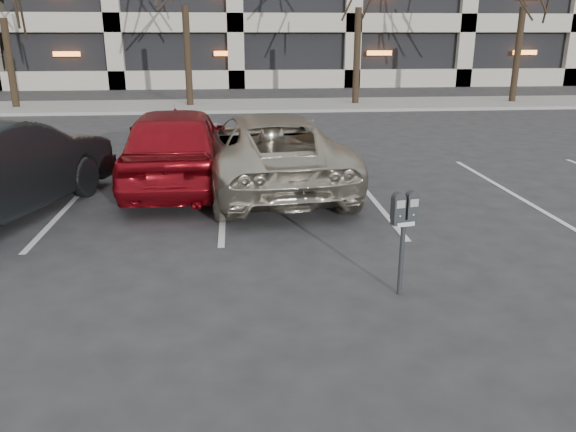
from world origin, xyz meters
TOP-DOWN VIEW (x-y plane):
  - ground at (0.00, 0.00)m, footprint 140.00×140.00m
  - sidewalk at (0.00, 16.00)m, footprint 80.00×4.00m
  - stall_lines at (-1.40, 2.30)m, footprint 16.90×5.20m
  - parking_meter at (0.76, -2.01)m, footprint 0.34×0.19m
  - suv_silver at (-0.51, 2.98)m, footprint 3.13×5.72m
  - car_red at (-2.34, 3.33)m, footprint 2.02×4.89m

SIDE VIEW (x-z plane):
  - ground at x=0.00m, z-range 0.00..0.00m
  - stall_lines at x=-1.40m, z-range 0.00..0.01m
  - sidewalk at x=0.00m, z-range 0.00..0.12m
  - suv_silver at x=-0.51m, z-range 0.00..1.52m
  - car_red at x=-2.34m, z-range 0.00..1.66m
  - parking_meter at x=0.76m, z-range 0.33..1.58m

